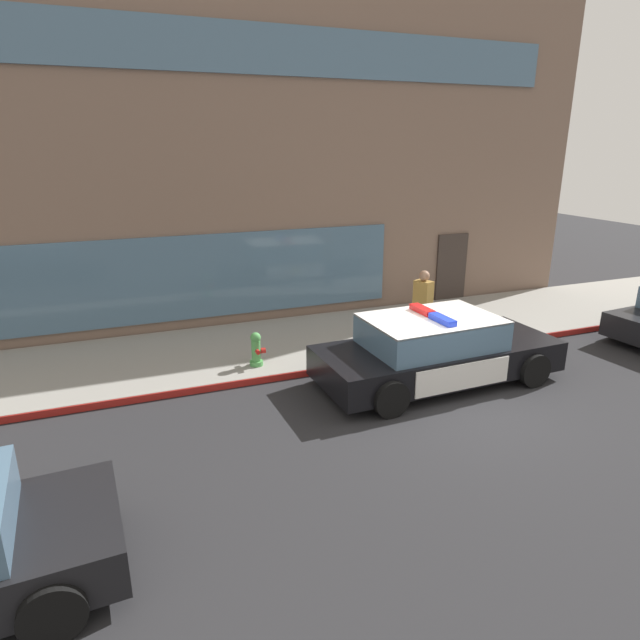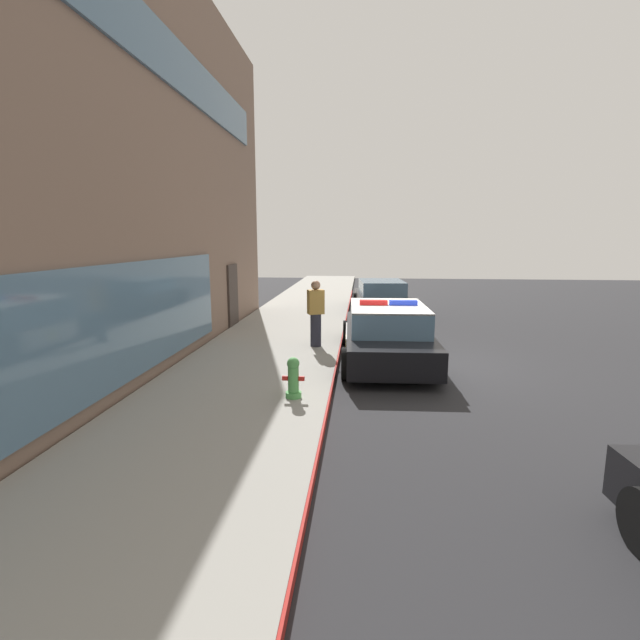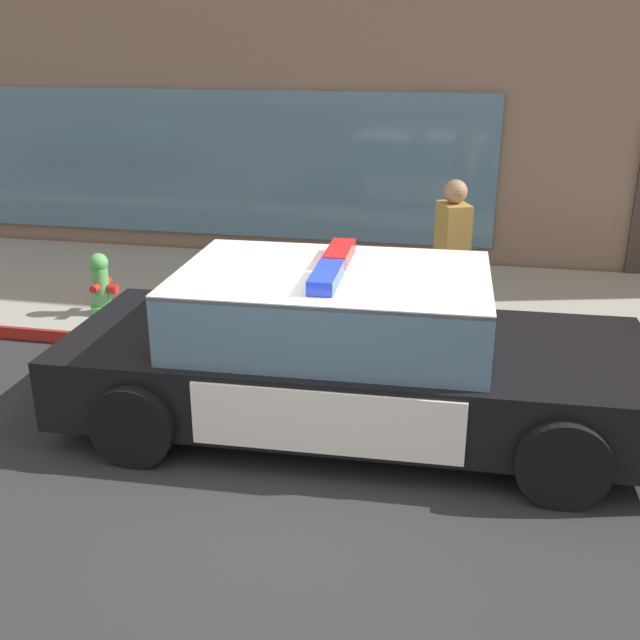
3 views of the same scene
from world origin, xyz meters
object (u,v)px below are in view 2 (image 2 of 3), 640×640
police_cruiser (387,333)px  pedestrian_on_sidewalk (316,313)px  car_down_street (381,297)px  fire_hydrant (293,378)px

police_cruiser → pedestrian_on_sidewalk: pedestrian_on_sidewalk is taller
car_down_street → pedestrian_on_sidewalk: pedestrian_on_sidewalk is taller
fire_hydrant → pedestrian_on_sidewalk: size_ratio=0.42×
police_cruiser → pedestrian_on_sidewalk: bearing=64.9°
pedestrian_on_sidewalk → police_cruiser: bearing=-135.3°
police_cruiser → fire_hydrant: 3.68m
car_down_street → pedestrian_on_sidewalk: 6.84m
police_cruiser → pedestrian_on_sidewalk: 1.97m
car_down_street → police_cruiser: bearing=174.0°
fire_hydrant → pedestrian_on_sidewalk: bearing=0.0°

